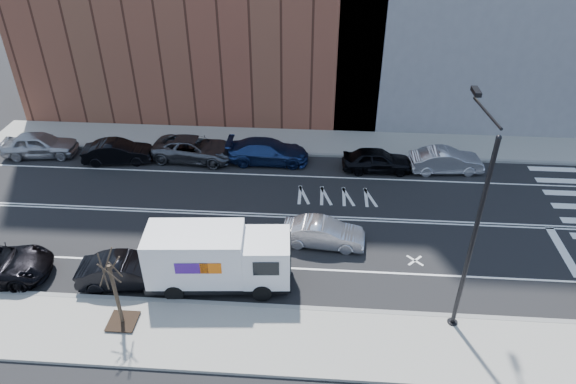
# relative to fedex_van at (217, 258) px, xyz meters

# --- Properties ---
(ground) EXTENTS (120.00, 120.00, 0.00)m
(ground) POSITION_rel_fedex_van_xyz_m (3.36, 5.60, -1.57)
(ground) COLOR black
(ground) RESTS_ON ground
(sidewalk_near) EXTENTS (44.00, 3.60, 0.15)m
(sidewalk_near) POSITION_rel_fedex_van_xyz_m (3.36, -3.20, -1.50)
(sidewalk_near) COLOR gray
(sidewalk_near) RESTS_ON ground
(sidewalk_far) EXTENTS (44.00, 3.60, 0.15)m
(sidewalk_far) POSITION_rel_fedex_van_xyz_m (3.36, 14.40, -1.50)
(sidewalk_far) COLOR gray
(sidewalk_far) RESTS_ON ground
(curb_near) EXTENTS (44.00, 0.25, 0.17)m
(curb_near) POSITION_rel_fedex_van_xyz_m (3.36, -1.40, -1.49)
(curb_near) COLOR gray
(curb_near) RESTS_ON ground
(curb_far) EXTENTS (44.00, 0.25, 0.17)m
(curb_far) POSITION_rel_fedex_van_xyz_m (3.36, 12.60, -1.49)
(curb_far) COLOR gray
(curb_far) RESTS_ON ground
(road_markings) EXTENTS (40.00, 8.60, 0.01)m
(road_markings) POSITION_rel_fedex_van_xyz_m (3.36, 5.60, -1.57)
(road_markings) COLOR white
(road_markings) RESTS_ON ground
(streetlight) EXTENTS (0.44, 4.02, 9.34)m
(streetlight) POSITION_rel_fedex_van_xyz_m (10.36, -1.31, 3.51)
(streetlight) COLOR black
(streetlight) RESTS_ON ground
(street_tree) EXTENTS (1.20, 1.20, 3.75)m
(street_tree) POSITION_rel_fedex_van_xyz_m (-3.64, -2.80, -0.12)
(street_tree) COLOR black
(street_tree) RESTS_ON ground
(fedex_van) EXTENTS (6.70, 2.72, 3.00)m
(fedex_van) POSITION_rel_fedex_van_xyz_m (0.00, 0.00, 0.00)
(fedex_van) COLOR black
(fedex_van) RESTS_ON ground
(far_parked_a) EXTENTS (4.96, 2.42, 1.63)m
(far_parked_a) POSITION_rel_fedex_van_xyz_m (-14.09, 11.38, -0.76)
(far_parked_a) COLOR #A3A3A7
(far_parked_a) RESTS_ON ground
(far_parked_b) EXTENTS (4.58, 2.13, 1.45)m
(far_parked_b) POSITION_rel_fedex_van_xyz_m (-8.65, 10.91, -0.85)
(far_parked_b) COLOR black
(far_parked_b) RESTS_ON ground
(far_parked_c) EXTENTS (5.61, 2.96, 1.50)m
(far_parked_c) POSITION_rel_fedex_van_xyz_m (-3.75, 11.61, -0.82)
(far_parked_c) COLOR #4B4D53
(far_parked_c) RESTS_ON ground
(far_parked_d) EXTENTS (5.29, 2.17, 1.53)m
(far_parked_d) POSITION_rel_fedex_van_xyz_m (1.08, 11.60, -0.81)
(far_parked_d) COLOR navy
(far_parked_d) RESTS_ON ground
(far_parked_e) EXTENTS (4.39, 1.89, 1.48)m
(far_parked_e) POSITION_rel_fedex_van_xyz_m (8.06, 11.01, -0.83)
(far_parked_e) COLOR black
(far_parked_e) RESTS_ON ground
(far_parked_f) EXTENTS (4.65, 1.98, 1.49)m
(far_parked_f) POSITION_rel_fedex_van_xyz_m (12.40, 11.21, -0.83)
(far_parked_f) COLOR silver
(far_parked_f) RESTS_ON ground
(driving_sedan) EXTENTS (4.29, 1.79, 1.38)m
(driving_sedan) POSITION_rel_fedex_van_xyz_m (4.79, 3.29, -0.88)
(driving_sedan) COLOR silver
(driving_sedan) RESTS_ON ground
(near_parked_rear_a) EXTENTS (4.67, 1.94, 1.50)m
(near_parked_rear_a) POSITION_rel_fedex_van_xyz_m (-4.14, -0.32, -0.82)
(near_parked_rear_a) COLOR black
(near_parked_rear_a) RESTS_ON ground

